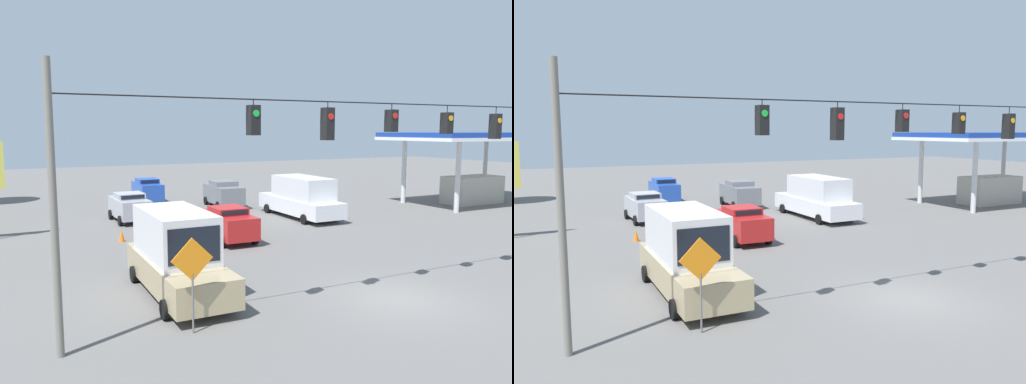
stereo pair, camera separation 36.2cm
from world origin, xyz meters
TOP-DOWN VIEW (x-y plane):
  - ground_plane at (0.00, 0.00)m, footprint 140.00×140.00m
  - overhead_signal_span at (0.02, -0.62)m, footprint 22.14×0.38m
  - sedan_grey_oncoming_deep at (-2.98, -22.28)m, footprint 2.35×4.59m
  - sedan_blue_withflow_deep at (1.70, -26.95)m, footprint 2.08×4.38m
  - sedan_silver_withflow_far at (4.90, -19.28)m, footprint 2.16×4.06m
  - box_truck_tan_parked_shoulder at (6.65, -4.17)m, footprint 2.50×6.64m
  - sedan_red_withflow_mid at (1.52, -11.20)m, footprint 2.09×4.20m
  - box_truck_white_oncoming_far at (-5.77, -15.53)m, footprint 2.64×7.46m
  - traffic_cone_nearest at (6.70, -3.29)m, footprint 0.30×0.30m
  - traffic_cone_second at (6.78, -5.29)m, footprint 0.30×0.30m
  - traffic_cone_third at (6.79, -7.14)m, footprint 0.30×0.30m
  - traffic_cone_fourth at (6.62, -9.33)m, footprint 0.30×0.30m
  - traffic_cone_fifth at (6.52, -11.17)m, footprint 0.30×0.30m
  - traffic_cone_farthest at (6.64, -13.55)m, footprint 0.30×0.30m
  - gas_station at (-21.48, -14.80)m, footprint 13.75×7.73m
  - work_zone_sign at (7.37, -0.48)m, footprint 1.27×0.06m

SIDE VIEW (x-z plane):
  - ground_plane at x=0.00m, z-range 0.00..0.00m
  - traffic_cone_nearest at x=6.70m, z-range 0.00..0.63m
  - traffic_cone_second at x=6.78m, z-range 0.00..0.63m
  - traffic_cone_third at x=6.79m, z-range 0.00..0.63m
  - traffic_cone_fourth at x=6.62m, z-range 0.00..0.63m
  - traffic_cone_fifth at x=6.52m, z-range 0.00..0.63m
  - traffic_cone_farthest at x=6.64m, z-range 0.00..0.63m
  - sedan_red_withflow_mid at x=1.52m, z-range 0.04..1.87m
  - sedan_silver_withflow_far at x=4.90m, z-range 0.04..1.90m
  - sedan_blue_withflow_deep at x=1.70m, z-range 0.04..2.02m
  - sedan_grey_oncoming_deep at x=-2.98m, z-range 0.04..2.04m
  - box_truck_white_oncoming_far at x=-5.77m, z-range -0.01..2.75m
  - box_truck_tan_parked_shoulder at x=6.65m, z-range -0.03..3.00m
  - work_zone_sign at x=7.37m, z-range 0.57..3.41m
  - gas_station at x=-21.48m, z-range 1.30..6.97m
  - overhead_signal_span at x=0.02m, z-range 1.10..8.77m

